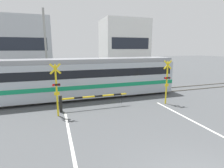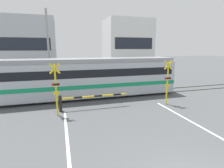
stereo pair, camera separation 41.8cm
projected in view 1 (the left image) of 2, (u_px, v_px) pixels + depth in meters
rail_track_near at (105, 97)px, 15.23m from camera, size 50.00×0.10×0.08m
rail_track_far at (101, 93)px, 16.56m from camera, size 50.00×0.10×0.08m
commuter_train at (90, 77)px, 15.18m from camera, size 15.04×2.78×3.39m
crossing_barrier_near at (81, 100)px, 12.15m from camera, size 4.89×0.20×1.12m
crossing_barrier_far at (118, 81)px, 18.95m from camera, size 4.89×0.20×1.12m
crossing_signal_left at (56, 88)px, 10.76m from camera, size 0.68×0.15×3.37m
crossing_signal_right at (167, 80)px, 13.24m from camera, size 0.68×0.15×3.37m
building_left_of_street at (25, 47)px, 26.30m from camera, size 7.73×5.93×8.73m
building_right_of_street at (124, 46)px, 31.24m from camera, size 7.78×5.93×9.14m
utility_pole_streetside at (46, 49)px, 18.38m from camera, size 0.22×0.22×8.25m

